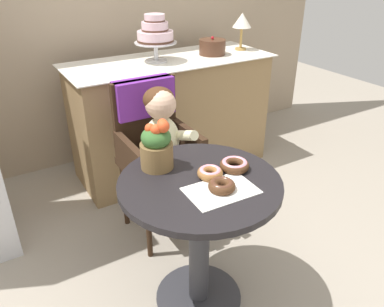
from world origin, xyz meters
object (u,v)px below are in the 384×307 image
(tiered_cake_stand, at_px, (155,34))
(round_layer_cake, at_px, (212,47))
(table_lamp, at_px, (242,22))
(wicker_chair, at_px, (152,134))
(cafe_table, at_px, (199,219))
(donut_side, at_px, (222,185))
(donut_mid, at_px, (234,165))
(seated_child, at_px, (164,138))
(flower_vase, at_px, (156,145))
(donut_front, at_px, (211,173))

(tiered_cake_stand, distance_m, round_layer_cake, 0.48)
(table_lamp, bearing_deg, wicker_chair, -151.30)
(cafe_table, xyz_separation_m, tiered_cake_stand, (0.44, 1.30, 0.59))
(donut_side, bearing_deg, tiered_cake_stand, 74.15)
(wicker_chair, distance_m, donut_side, 0.81)
(donut_mid, xyz_separation_m, tiered_cake_stand, (0.25, 1.30, 0.35))
(seated_child, xyz_separation_m, donut_side, (-0.06, -0.65, 0.07))
(donut_mid, bearing_deg, donut_side, -142.59)
(donut_side, height_order, flower_vase, flower_vase)
(wicker_chair, relative_size, flower_vase, 3.95)
(donut_mid, bearing_deg, wicker_chair, 97.09)
(seated_child, bearing_deg, donut_mid, -80.87)
(donut_front, relative_size, table_lamp, 0.40)
(donut_front, xyz_separation_m, round_layer_cake, (0.85, 1.27, 0.21))
(tiered_cake_stand, bearing_deg, donut_front, -106.45)
(cafe_table, height_order, donut_mid, donut_mid)
(seated_child, relative_size, donut_mid, 5.40)
(wicker_chair, bearing_deg, donut_side, -99.15)
(wicker_chair, relative_size, seated_child, 1.31)
(donut_mid, relative_size, tiered_cake_stand, 0.41)
(donut_mid, distance_m, flower_vase, 0.36)
(table_lamp, bearing_deg, donut_front, -131.36)
(wicker_chair, height_order, flower_vase, flower_vase)
(donut_front, bearing_deg, tiered_cake_stand, 73.55)
(donut_side, distance_m, flower_vase, 0.35)
(donut_side, relative_size, tiered_cake_stand, 0.35)
(donut_mid, bearing_deg, round_layer_cake, 60.54)
(flower_vase, bearing_deg, tiered_cake_stand, 63.72)
(cafe_table, height_order, round_layer_cake, round_layer_cake)
(donut_front, xyz_separation_m, donut_mid, (0.13, 0.00, 0.00))
(table_lamp, bearing_deg, donut_side, -129.46)
(cafe_table, relative_size, flower_vase, 2.98)
(cafe_table, distance_m, wicker_chair, 0.71)
(round_layer_cake, xyz_separation_m, table_lamp, (0.29, 0.02, 0.16))
(tiered_cake_stand, bearing_deg, seated_child, -113.86)
(donut_front, xyz_separation_m, donut_side, (-0.02, -0.11, 0.00))
(round_layer_cake, bearing_deg, table_lamp, 4.03)
(round_layer_cake, bearing_deg, tiered_cake_stand, 176.00)
(donut_front, xyz_separation_m, flower_vase, (-0.16, 0.20, 0.09))
(donut_side, bearing_deg, wicker_chair, 85.53)
(seated_child, height_order, tiered_cake_stand, tiered_cake_stand)
(cafe_table, xyz_separation_m, wicker_chair, (0.10, 0.69, 0.13))
(seated_child, bearing_deg, wicker_chair, 90.00)
(wicker_chair, distance_m, donut_mid, 0.70)
(donut_mid, xyz_separation_m, table_lamp, (1.00, 1.29, 0.37))
(cafe_table, distance_m, tiered_cake_stand, 1.49)
(seated_child, bearing_deg, round_layer_cake, 42.42)
(donut_front, height_order, donut_mid, donut_mid)
(round_layer_cake, bearing_deg, wicker_chair, -144.27)
(tiered_cake_stand, bearing_deg, flower_vase, -116.28)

